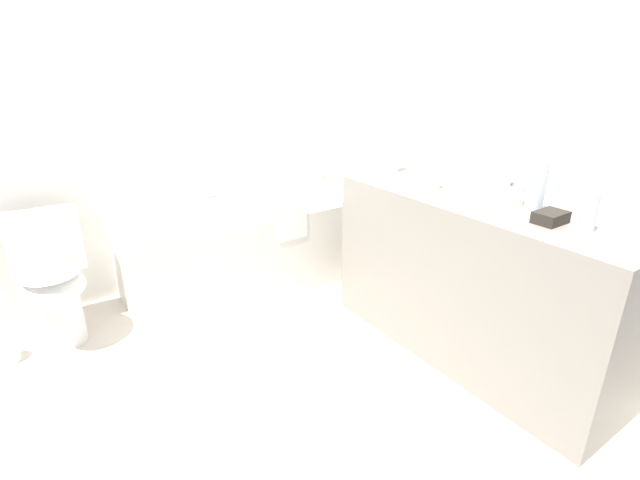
% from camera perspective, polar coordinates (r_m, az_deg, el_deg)
% --- Properties ---
extents(ground_plane, '(4.13, 4.13, 0.00)m').
position_cam_1_polar(ground_plane, '(2.41, -11.97, -18.12)').
color(ground_plane, beige).
extents(wall_back_tiled, '(3.53, 0.10, 2.34)m').
position_cam_1_polar(wall_back_tiled, '(3.21, -23.91, 13.71)').
color(wall_back_tiled, silver).
rests_on(wall_back_tiled, ground_plane).
extents(wall_right_mirror, '(0.10, 3.07, 2.34)m').
position_cam_1_polar(wall_right_mirror, '(2.87, 17.76, 13.74)').
color(wall_right_mirror, silver).
rests_on(wall_right_mirror, ground_plane).
extents(bathtub, '(1.67, 0.71, 1.25)m').
position_cam_1_polar(bathtub, '(3.26, -8.66, -0.38)').
color(bathtub, silver).
rests_on(bathtub, ground_plane).
extents(toilet, '(0.39, 0.56, 0.73)m').
position_cam_1_polar(toilet, '(2.96, -30.05, -4.03)').
color(toilet, white).
rests_on(toilet, ground_plane).
extents(vanity_counter, '(0.57, 1.57, 0.87)m').
position_cam_1_polar(vanity_counter, '(2.57, 18.62, -4.56)').
color(vanity_counter, gray).
rests_on(vanity_counter, ground_plane).
extents(sink_basin, '(0.35, 0.35, 0.04)m').
position_cam_1_polar(sink_basin, '(2.41, 19.67, 5.22)').
color(sink_basin, white).
rests_on(sink_basin, vanity_counter).
extents(sink_faucet, '(0.11, 0.15, 0.07)m').
position_cam_1_polar(sink_faucet, '(2.57, 22.40, 6.03)').
color(sink_faucet, '#AEAEB4').
rests_on(sink_faucet, vanity_counter).
extents(water_bottle_0, '(0.06, 0.06, 0.25)m').
position_cam_1_polar(water_bottle_0, '(2.84, 9.11, 10.58)').
color(water_bottle_0, silver).
rests_on(water_bottle_0, vanity_counter).
extents(water_bottle_1, '(0.07, 0.07, 0.25)m').
position_cam_1_polar(water_bottle_1, '(2.26, 25.16, 5.89)').
color(water_bottle_1, silver).
rests_on(water_bottle_1, vanity_counter).
extents(water_bottle_2, '(0.06, 0.06, 0.18)m').
position_cam_1_polar(water_bottle_2, '(2.12, 30.22, 3.05)').
color(water_bottle_2, silver).
rests_on(water_bottle_2, vanity_counter).
extents(drinking_glass_0, '(0.08, 0.08, 0.10)m').
position_cam_1_polar(drinking_glass_0, '(2.53, 13.67, 7.20)').
color(drinking_glass_0, white).
rests_on(drinking_glass_0, vanity_counter).
extents(drinking_glass_1, '(0.06, 0.06, 0.10)m').
position_cam_1_polar(drinking_glass_1, '(2.65, 12.13, 8.10)').
color(drinking_glass_1, white).
rests_on(drinking_glass_1, vanity_counter).
extents(drinking_glass_2, '(0.08, 0.08, 0.08)m').
position_cam_1_polar(drinking_glass_2, '(2.06, 34.45, 0.28)').
color(drinking_glass_2, white).
rests_on(drinking_glass_2, vanity_counter).
extents(amenity_basket, '(0.14, 0.10, 0.05)m').
position_cam_1_polar(amenity_basket, '(2.18, 26.46, 2.52)').
color(amenity_basket, '#2D2823').
rests_on(amenity_basket, vanity_counter).
extents(toilet_paper_roll, '(0.11, 0.11, 0.11)m').
position_cam_1_polar(toilet_paper_roll, '(3.03, -34.02, -11.34)').
color(toilet_paper_roll, white).
rests_on(toilet_paper_roll, ground_plane).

